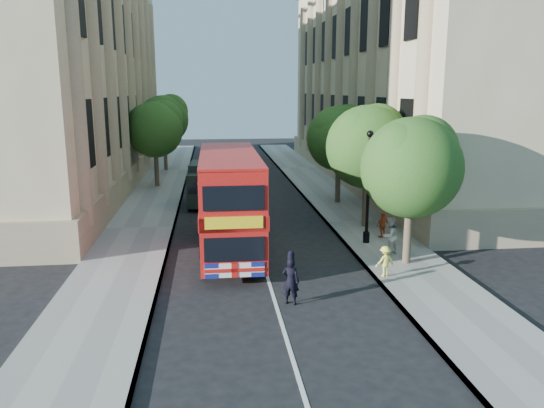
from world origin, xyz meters
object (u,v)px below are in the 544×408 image
object	(u,v)px
lamp_post	(368,192)
police_constable	(291,281)
double_decker_bus	(230,199)
woman_pedestrian	(390,236)
box_van	(205,185)

from	to	relation	value
lamp_post	police_constable	bearing A→B (deg)	-125.05
lamp_post	double_decker_bus	distance (m)	6.29
woman_pedestrian	lamp_post	bearing A→B (deg)	-109.09
double_decker_bus	woman_pedestrian	bearing A→B (deg)	-13.43
lamp_post	double_decker_bus	xyz separation A→B (m)	(-6.28, -0.25, -0.14)
police_constable	box_van	bearing A→B (deg)	-54.86
lamp_post	woman_pedestrian	distance (m)	2.48
box_van	double_decker_bus	bearing A→B (deg)	-79.93
police_constable	woman_pedestrian	xyz separation A→B (m)	(4.94, 4.54, 0.14)
box_van	woman_pedestrian	distance (m)	13.79
lamp_post	police_constable	xyz separation A→B (m)	(-4.50, -6.41, -1.70)
lamp_post	box_van	size ratio (longest dim) A/B	1.12
double_decker_bus	police_constable	size ratio (longest dim) A/B	5.77
lamp_post	double_decker_bus	bearing A→B (deg)	-177.72
box_van	woman_pedestrian	world-z (taller)	box_van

